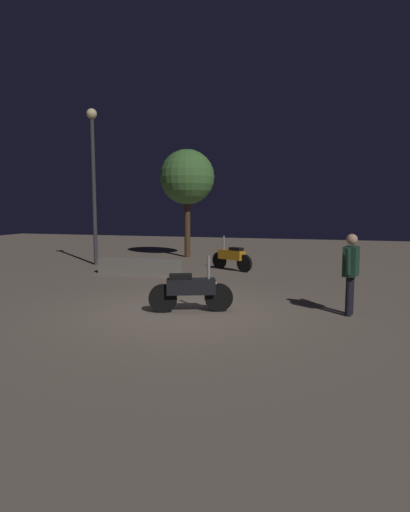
% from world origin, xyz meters
% --- Properties ---
extents(ground_plane, '(40.00, 40.00, 0.00)m').
position_xyz_m(ground_plane, '(0.00, 0.00, 0.00)').
color(ground_plane, '#756656').
extents(motorcycle_black_foreground, '(1.59, 0.67, 1.11)m').
position_xyz_m(motorcycle_black_foreground, '(0.17, 0.07, 0.44)').
color(motorcycle_black_foreground, black).
rests_on(motorcycle_black_foreground, ground_plane).
extents(motorcycle_orange_parked_left, '(1.49, 0.91, 1.11)m').
position_xyz_m(motorcycle_orange_parked_left, '(-0.26, 5.71, 0.44)').
color(motorcycle_orange_parked_left, black).
rests_on(motorcycle_orange_parked_left, ground_plane).
extents(person_rider_beside, '(0.33, 0.66, 1.56)m').
position_xyz_m(person_rider_beside, '(3.16, 0.67, 0.92)').
color(person_rider_beside, black).
rests_on(person_rider_beside, ground_plane).
extents(streetlamp_near, '(0.36, 0.36, 5.42)m').
position_xyz_m(streetlamp_near, '(-5.23, 5.71, 3.41)').
color(streetlamp_near, '#38383D').
rests_on(streetlamp_near, ground_plane).
extents(tree_left_bg, '(2.21, 2.21, 4.36)m').
position_xyz_m(tree_left_bg, '(-2.82, 8.85, 3.23)').
color(tree_left_bg, '#4C331E').
rests_on(tree_left_bg, ground_plane).
extents(planter_wall_low, '(2.58, 0.50, 0.45)m').
position_xyz_m(planter_wall_low, '(-2.85, 4.21, 0.23)').
color(planter_wall_low, gray).
rests_on(planter_wall_low, ground_plane).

